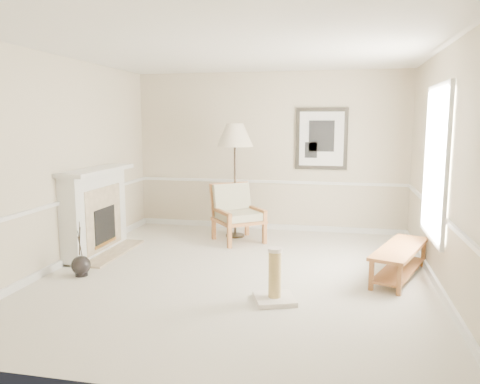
# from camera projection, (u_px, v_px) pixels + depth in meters

# --- Properties ---
(ground) EXTENTS (5.50, 5.50, 0.00)m
(ground) POSITION_uv_depth(u_px,v_px,m) (237.00, 275.00, 6.17)
(ground) COLOR silver
(ground) RESTS_ON ground
(room) EXTENTS (5.04, 5.54, 2.92)m
(room) POSITION_uv_depth(u_px,v_px,m) (249.00, 133.00, 5.94)
(room) COLOR beige
(room) RESTS_ON ground
(fireplace) EXTENTS (0.64, 1.64, 1.31)m
(fireplace) POSITION_uv_depth(u_px,v_px,m) (96.00, 212.00, 7.14)
(fireplace) COLOR white
(fireplace) RESTS_ON ground
(floor_vase) EXTENTS (0.25, 0.25, 0.73)m
(floor_vase) POSITION_uv_depth(u_px,v_px,m) (81.00, 266.00, 6.13)
(floor_vase) COLOR black
(floor_vase) RESTS_ON ground
(armchair) EXTENTS (1.05, 1.06, 0.96)m
(armchair) POSITION_uv_depth(u_px,v_px,m) (236.00, 210.00, 7.92)
(armchair) COLOR olive
(armchair) RESTS_ON ground
(floor_lamp) EXTENTS (0.76, 0.76, 1.98)m
(floor_lamp) POSITION_uv_depth(u_px,v_px,m) (235.00, 138.00, 7.99)
(floor_lamp) COLOR black
(floor_lamp) RESTS_ON ground
(bench) EXTENTS (0.91, 1.50, 0.41)m
(bench) POSITION_uv_depth(u_px,v_px,m) (400.00, 257.00, 6.04)
(bench) COLOR olive
(bench) RESTS_ON ground
(scratching_post) EXTENTS (0.56, 0.56, 0.62)m
(scratching_post) POSITION_uv_depth(u_px,v_px,m) (275.00, 285.00, 5.25)
(scratching_post) COLOR white
(scratching_post) RESTS_ON ground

